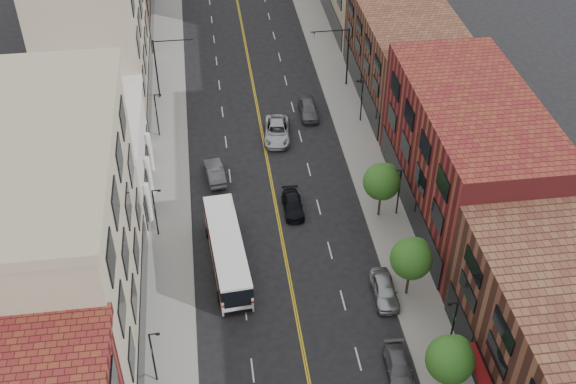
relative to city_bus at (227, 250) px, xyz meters
name	(u,v)px	position (x,y,z in m)	size (l,w,h in m)	color
sidewalk_left	(169,162)	(-4.97, 15.64, -1.70)	(4.00, 110.00, 0.15)	gray
sidewalk_right	(361,147)	(15.03, 15.64, -1.70)	(4.00, 110.00, 0.15)	gray
bldg_l_tanoffice	(57,252)	(-11.97, -6.36, 7.22)	(10.00, 22.00, 18.00)	gray
bldg_l_white	(90,159)	(-11.97, 11.64, 2.22)	(10.00, 14.00, 8.00)	silver
bldg_l_far_a	(94,29)	(-11.97, 28.64, 7.22)	(10.00, 20.00, 18.00)	gray
bldg_r_mid	(468,157)	(22.03, 4.64, 4.22)	(10.00, 22.00, 12.00)	maroon
bldg_r_far_a	(406,56)	(22.03, 25.64, 3.22)	(10.00, 20.00, 10.00)	brown
tree_r_1	(451,358)	(14.42, -15.28, 2.35)	(3.40, 3.40, 5.59)	black
tree_r_2	(412,257)	(14.42, -5.28, 2.35)	(3.40, 3.40, 5.59)	black
tree_r_3	(383,180)	(14.42, 4.72, 2.35)	(3.40, 3.40, 5.59)	black
lamp_l_1	(153,355)	(-5.92, -11.36, 1.20)	(0.81, 0.55, 5.05)	black
lamp_l_2	(155,210)	(-5.92, 4.64, 1.20)	(0.81, 0.55, 5.05)	black
lamp_l_3	(157,113)	(-5.92, 20.64, 1.20)	(0.81, 0.55, 5.05)	black
lamp_r_1	(453,323)	(15.99, -11.36, 1.20)	(0.81, 0.55, 5.05)	black
lamp_r_2	(399,190)	(15.99, 4.64, 1.20)	(0.81, 0.55, 5.05)	black
lamp_r_3	(361,98)	(15.99, 20.64, 1.20)	(0.81, 0.55, 5.05)	black
signal_mast_left	(162,62)	(-5.23, 28.64, 2.87)	(4.49, 0.18, 7.20)	black
signal_mast_right	(342,50)	(15.30, 28.64, 2.87)	(4.49, 0.18, 7.20)	black
city_bus	(227,250)	(0.00, 0.00, 0.00)	(3.51, 12.03, 3.05)	silver
car_parked_mid	(399,368)	(11.66, -13.03, -1.12)	(1.83, 4.50, 1.31)	#55545A
car_parked_far	(384,290)	(12.43, -5.40, -0.98)	(1.89, 4.69, 1.60)	#A6AAAE
car_lane_behind	(215,172)	(-0.42, 12.40, -1.00)	(1.64, 4.71, 1.55)	#4F4F54
car_lane_a	(293,205)	(6.53, 6.49, -1.13)	(1.80, 4.43, 1.29)	black
car_lane_b	(277,131)	(6.53, 18.73, -0.95)	(2.73, 5.91, 1.64)	#B0B4B8
car_lane_c	(308,109)	(10.53, 22.64, -0.95)	(1.94, 4.83, 1.65)	#535258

